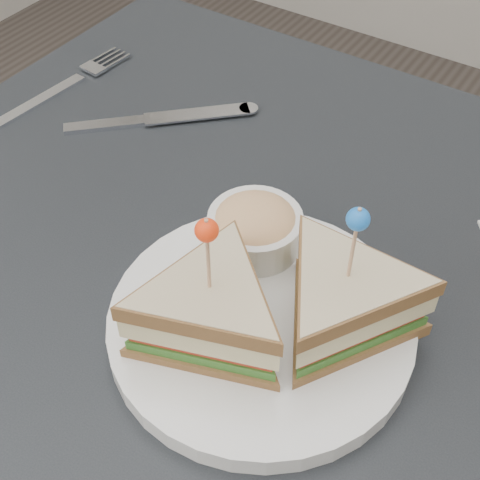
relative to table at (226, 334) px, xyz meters
name	(u,v)px	position (x,y,z in m)	size (l,w,h in m)	color
table	(226,334)	(0.00, 0.00, 0.00)	(0.80, 0.80, 0.75)	black
plate_meal	(271,302)	(0.06, -0.02, 0.12)	(0.30, 0.29, 0.15)	white
cutlery_fork	(68,83)	(-0.33, 0.15, 0.08)	(0.04, 0.20, 0.01)	white
cutlery_knife	(153,119)	(-0.20, 0.15, 0.08)	(0.17, 0.16, 0.01)	silver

